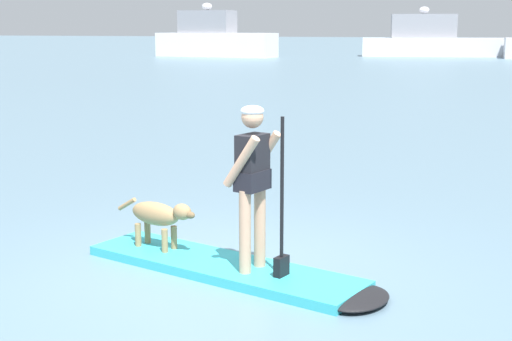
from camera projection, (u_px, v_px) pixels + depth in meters
name	position (u px, v px, depth m)	size (l,w,h in m)	color
ground_plane	(222.00, 271.00, 7.65)	(400.00, 400.00, 0.00)	slate
paddleboard	(240.00, 271.00, 7.51)	(3.52, 1.58, 0.10)	#33B2BF
person_paddler	(254.00, 176.00, 7.21)	(0.66, 0.56, 1.68)	tan
dog	(159.00, 216.00, 8.05)	(1.11, 0.39, 0.56)	#997A51
moored_boat_far_starboard	(214.00, 39.00, 64.63)	(11.20, 3.81, 4.70)	white
moored_boat_center	(430.00, 41.00, 65.32)	(12.97, 5.60, 4.40)	silver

